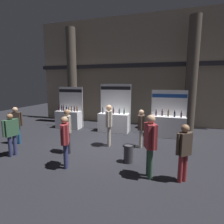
{
  "coord_description": "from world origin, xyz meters",
  "views": [
    {
      "loc": [
        2.38,
        -7.03,
        2.67
      ],
      "look_at": [
        0.03,
        0.58,
        1.34
      ],
      "focal_mm": 28.5,
      "sensor_mm": 36.0,
      "label": 1
    }
  ],
  "objects": [
    {
      "name": "visitor_3",
      "position": [
        -1.14,
        -1.32,
        1.0
      ],
      "size": [
        0.41,
        0.41,
        1.69
      ],
      "rotation": [
        0.0,
        0.0,
        5.47
      ],
      "color": "#23232D",
      "rests_on": "ground_plane"
    },
    {
      "name": "visitor_0",
      "position": [
        2.88,
        -2.19,
        0.93
      ],
      "size": [
        0.42,
        0.38,
        1.6
      ],
      "rotation": [
        0.0,
        0.0,
        0.68
      ],
      "color": "maroon",
      "rests_on": "ground_plane"
    },
    {
      "name": "ground_plane",
      "position": [
        0.0,
        0.0,
        0.0
      ],
      "size": [
        25.13,
        25.13,
        0.0
      ],
      "primitive_type": "plane",
      "color": "black"
    },
    {
      "name": "exhibitor_booth_2",
      "position": [
        2.5,
        1.96,
        0.61
      ],
      "size": [
        1.71,
        0.66,
        2.29
      ],
      "color": "white",
      "rests_on": "ground_plane"
    },
    {
      "name": "hall_colonnade",
      "position": [
        0.0,
        4.3,
        3.32
      ],
      "size": [
        12.56,
        1.45,
        6.75
      ],
      "color": "tan",
      "rests_on": "ground_plane"
    },
    {
      "name": "trash_bin",
      "position": [
        1.24,
        -1.46,
        0.3
      ],
      "size": [
        0.33,
        0.33,
        0.61
      ],
      "color": "#38383D",
      "rests_on": "ground_plane"
    },
    {
      "name": "visitor_4",
      "position": [
        -2.94,
        -2.17,
        0.93
      ],
      "size": [
        0.3,
        0.59,
        1.58
      ],
      "rotation": [
        0.0,
        0.0,
        4.47
      ],
      "color": "navy",
      "rests_on": "ground_plane"
    },
    {
      "name": "visitor_5",
      "position": [
        2.0,
        -2.23,
        1.1
      ],
      "size": [
        0.4,
        0.52,
        1.81
      ],
      "rotation": [
        0.0,
        0.0,
        2.0
      ],
      "color": "#33563D",
      "rests_on": "ground_plane"
    },
    {
      "name": "visitor_1",
      "position": [
        -3.8,
        -1.09,
        0.96
      ],
      "size": [
        0.51,
        0.34,
        1.63
      ],
      "rotation": [
        0.0,
        0.0,
        0.41
      ],
      "color": "navy",
      "rests_on": "ground_plane"
    },
    {
      "name": "visitor_6",
      "position": [
        1.42,
        0.1,
        0.95
      ],
      "size": [
        0.3,
        0.59,
        1.58
      ],
      "rotation": [
        0.0,
        0.0,
        1.68
      ],
      "color": "#ADA393",
      "rests_on": "ground_plane"
    },
    {
      "name": "visitor_7",
      "position": [
        0.12,
        -0.15,
        1.05
      ],
      "size": [
        0.27,
        0.54,
        1.76
      ],
      "rotation": [
        0.0,
        0.0,
        4.85
      ],
      "color": "#ADA393",
      "rests_on": "ground_plane"
    },
    {
      "name": "exhibitor_booth_0",
      "position": [
        -3.1,
        2.07,
        0.62
      ],
      "size": [
        1.55,
        0.66,
        2.41
      ],
      "color": "white",
      "rests_on": "ground_plane"
    },
    {
      "name": "exhibitor_booth_1",
      "position": [
        -0.33,
        2.09,
        0.63
      ],
      "size": [
        1.73,
        0.66,
        2.59
      ],
      "color": "white",
      "rests_on": "ground_plane"
    },
    {
      "name": "visitor_2",
      "position": [
        -0.58,
        -2.39,
        0.98
      ],
      "size": [
        0.37,
        0.57,
        1.65
      ],
      "rotation": [
        0.0,
        0.0,
        5.13
      ],
      "color": "navy",
      "rests_on": "ground_plane"
    }
  ]
}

